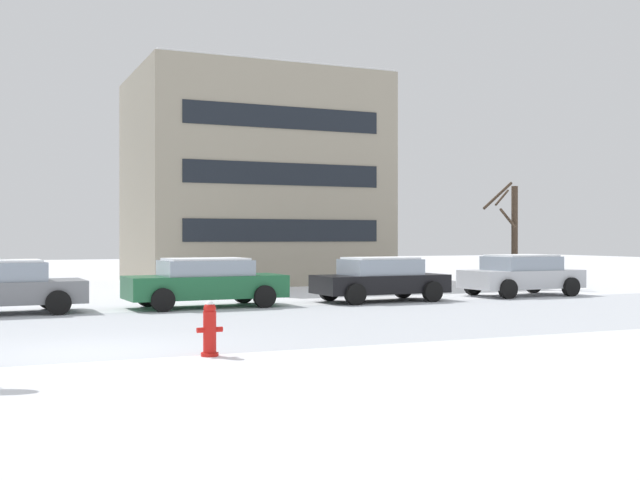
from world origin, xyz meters
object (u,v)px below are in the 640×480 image
(parked_car_silver, at_px, (521,275))
(fire_hydrant, at_px, (210,328))
(parked_car_black, at_px, (380,279))
(parked_car_green, at_px, (205,282))

(parked_car_silver, bearing_deg, fire_hydrant, -145.66)
(parked_car_black, distance_m, parked_car_silver, 5.56)
(parked_car_green, relative_size, parked_car_silver, 1.10)
(parked_car_green, bearing_deg, parked_car_silver, 0.49)
(parked_car_black, bearing_deg, parked_car_green, 178.60)
(parked_car_green, height_order, parked_car_silver, same)
(parked_car_green, bearing_deg, parked_car_black, -1.40)
(parked_car_green, xyz_separation_m, parked_car_silver, (11.11, 0.10, -0.00))
(fire_hydrant, height_order, parked_car_silver, parked_car_silver)
(fire_hydrant, distance_m, parked_car_black, 12.02)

